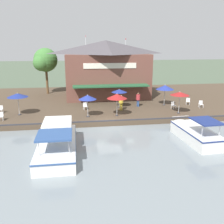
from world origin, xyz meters
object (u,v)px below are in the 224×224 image
patio_umbrella_back_row (180,94)px  patio_umbrella_by_entrance (119,91)px  patio_umbrella_mid_patio_left (87,97)px  tree_behind_restaurant (45,61)px  cafe_chair_facing_river (188,101)px  tree_upstream_bank (98,59)px  cafe_chair_under_first_umbrella (201,104)px  cafe_chair_far_corner_seat (85,106)px  cafe_chair_back_row_seat (1,109)px  patio_umbrella_mid_patio_right (165,87)px  patio_umbrella_far_corner (18,95)px  motorboat_outer_channel (58,139)px  motorboat_second_along (192,132)px  waterfront_restaurant (106,68)px  cafe_chair_mid_patio (173,105)px  cafe_chair_beside_entrance (1,116)px  patio_umbrella_near_quay_edge (117,96)px  person_near_entrance (138,98)px  person_mid_patio (121,101)px

patio_umbrella_back_row → patio_umbrella_by_entrance: size_ratio=1.08×
patio_umbrella_mid_patio_left → tree_behind_restaurant: bearing=-157.5°
cafe_chair_facing_river → tree_upstream_bank: tree_upstream_bank is taller
patio_umbrella_by_entrance → cafe_chair_under_first_umbrella: (1.53, 9.89, -1.58)m
cafe_chair_far_corner_seat → tree_behind_restaurant: bearing=-152.8°
patio_umbrella_back_row → cafe_chair_far_corner_seat: (-3.06, -10.32, -1.76)m
cafe_chair_back_row_seat → tree_upstream_bank: (-12.23, 12.16, 4.75)m
patio_umbrella_by_entrance → patio_umbrella_mid_patio_right: patio_umbrella_mid_patio_right is taller
patio_umbrella_mid_patio_left → patio_umbrella_far_corner: patio_umbrella_far_corner is taller
cafe_chair_facing_river → motorboat_outer_channel: bearing=-56.2°
motorboat_second_along → waterfront_restaurant: bearing=-163.0°
cafe_chair_mid_patio → tree_behind_restaurant: 20.51m
patio_umbrella_far_corner → cafe_chair_beside_entrance: size_ratio=2.88×
patio_umbrella_far_corner → cafe_chair_far_corner_seat: bearing=99.4°
patio_umbrella_mid_patio_right → cafe_chair_facing_river: patio_umbrella_mid_patio_right is taller
patio_umbrella_back_row → cafe_chair_far_corner_seat: patio_umbrella_back_row is taller
patio_umbrella_mid_patio_left → patio_umbrella_mid_patio_right: size_ratio=0.92×
cafe_chair_far_corner_seat → tree_upstream_bank: 13.29m
cafe_chair_mid_patio → motorboat_second_along: motorboat_second_along is taller
patio_umbrella_mid_patio_right → patio_umbrella_far_corner: size_ratio=1.06×
cafe_chair_under_first_umbrella → cafe_chair_back_row_seat: size_ratio=1.00×
patio_umbrella_mid_patio_right → cafe_chair_mid_patio: 2.77m
waterfront_restaurant → patio_umbrella_by_entrance: waterfront_restaurant is taller
motorboat_second_along → motorboat_outer_channel: bearing=-88.1°
cafe_chair_beside_entrance → tree_upstream_bank: (-15.24, 11.33, 4.75)m
patio_umbrella_mid_patio_right → tree_behind_restaurant: tree_behind_restaurant is taller
patio_umbrella_back_row → motorboat_outer_channel: 14.68m
patio_umbrella_far_corner → cafe_chair_far_corner_seat: size_ratio=2.88×
patio_umbrella_near_quay_edge → cafe_chair_beside_entrance: (0.08, -11.92, -1.67)m
cafe_chair_under_first_umbrella → cafe_chair_beside_entrance: size_ratio=1.00×
motorboat_second_along → patio_umbrella_near_quay_edge: bearing=-138.6°
motorboat_second_along → tree_upstream_bank: 23.00m
waterfront_restaurant → cafe_chair_beside_entrance: bearing=-46.8°
cafe_chair_facing_river → motorboat_outer_channel: 18.92m
person_near_entrance → cafe_chair_beside_entrance: bearing=-76.0°
patio_umbrella_mid_patio_left → patio_umbrella_near_quay_edge: bearing=89.4°
patio_umbrella_far_corner → cafe_chair_under_first_umbrella: size_ratio=2.88×
patio_umbrella_near_quay_edge → cafe_chair_mid_patio: (-1.91, 7.17, -1.67)m
patio_umbrella_mid_patio_left → cafe_chair_back_row_seat: (-2.89, -9.62, -1.64)m
cafe_chair_under_first_umbrella → cafe_chair_far_corner_seat: bearing=-94.0°
patio_umbrella_mid_patio_left → cafe_chair_far_corner_seat: bearing=-176.9°
patio_umbrella_by_entrance → patio_umbrella_far_corner: 11.54m
patio_umbrella_back_row → cafe_chair_beside_entrance: patio_umbrella_back_row is taller
patio_umbrella_back_row → person_mid_patio: bearing=-109.1°
patio_umbrella_by_entrance → patio_umbrella_near_quay_edge: size_ratio=0.94×
cafe_chair_back_row_seat → cafe_chair_facing_river: bearing=92.1°
cafe_chair_facing_river → cafe_chair_mid_patio: 3.27m
cafe_chair_mid_patio → cafe_chair_under_first_umbrella: bearing=92.3°
cafe_chair_mid_patio → cafe_chair_facing_river: bearing=124.4°
waterfront_restaurant → patio_umbrella_near_quay_edge: (11.30, -0.21, -1.95)m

